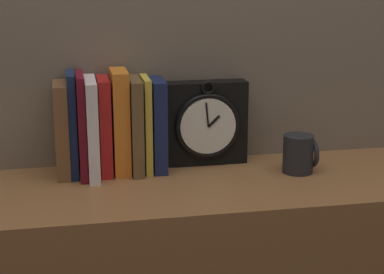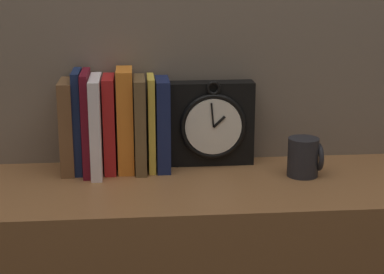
{
  "view_description": "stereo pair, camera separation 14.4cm",
  "coord_description": "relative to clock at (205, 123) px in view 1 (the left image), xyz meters",
  "views": [
    {
      "loc": [
        -0.27,
        -1.36,
        1.25
      ],
      "look_at": [
        0.0,
        0.0,
        0.87
      ],
      "focal_mm": 60.0,
      "sensor_mm": 36.0,
      "label": 1
    },
    {
      "loc": [
        -0.13,
        -1.38,
        1.25
      ],
      "look_at": [
        0.0,
        0.0,
        0.87
      ],
      "focal_mm": 60.0,
      "sensor_mm": 36.0,
      "label": 2
    }
  ],
  "objects": [
    {
      "name": "book_slot3_white",
      "position": [
        -0.28,
        -0.04,
        0.01
      ],
      "size": [
        0.03,
        0.15,
        0.23
      ],
      "color": "white",
      "rests_on": "bookshelf"
    },
    {
      "name": "book_slot7_yellow",
      "position": [
        -0.15,
        -0.02,
        0.01
      ],
      "size": [
        0.02,
        0.11,
        0.23
      ],
      "color": "yellow",
      "rests_on": "bookshelf"
    },
    {
      "name": "clock",
      "position": [
        0.0,
        0.0,
        0.0
      ],
      "size": [
        0.21,
        0.07,
        0.22
      ],
      "color": "black",
      "rests_on": "bookshelf"
    },
    {
      "name": "book_slot4_red",
      "position": [
        -0.25,
        -0.03,
        0.01
      ],
      "size": [
        0.03,
        0.12,
        0.23
      ],
      "color": "#AE1B1C",
      "rests_on": "bookshelf"
    },
    {
      "name": "book_slot1_navy",
      "position": [
        -0.32,
        -0.02,
        0.02
      ],
      "size": [
        0.02,
        0.11,
        0.25
      ],
      "color": "navy",
      "rests_on": "bookshelf"
    },
    {
      "name": "book_slot8_navy",
      "position": [
        -0.12,
        -0.02,
        0.01
      ],
      "size": [
        0.03,
        0.11,
        0.22
      ],
      "color": "#18224D",
      "rests_on": "bookshelf"
    },
    {
      "name": "book_slot0_brown",
      "position": [
        -0.35,
        -0.03,
        0.01
      ],
      "size": [
        0.03,
        0.12,
        0.22
      ],
      "color": "brown",
      "rests_on": "bookshelf"
    },
    {
      "name": "mug",
      "position": [
        0.21,
        -0.11,
        -0.06
      ],
      "size": [
        0.08,
        0.07,
        0.09
      ],
      "color": "#232328",
      "rests_on": "bookshelf"
    },
    {
      "name": "book_slot5_orange",
      "position": [
        -0.21,
        -0.02,
        0.02
      ],
      "size": [
        0.04,
        0.11,
        0.25
      ],
      "color": "orange",
      "rests_on": "bookshelf"
    },
    {
      "name": "book_slot6_brown",
      "position": [
        -0.18,
        -0.03,
        0.01
      ],
      "size": [
        0.03,
        0.13,
        0.23
      ],
      "color": "brown",
      "rests_on": "bookshelf"
    },
    {
      "name": "book_slot2_maroon",
      "position": [
        -0.3,
        -0.04,
        0.02
      ],
      "size": [
        0.02,
        0.14,
        0.24
      ],
      "color": "maroon",
      "rests_on": "bookshelf"
    }
  ]
}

